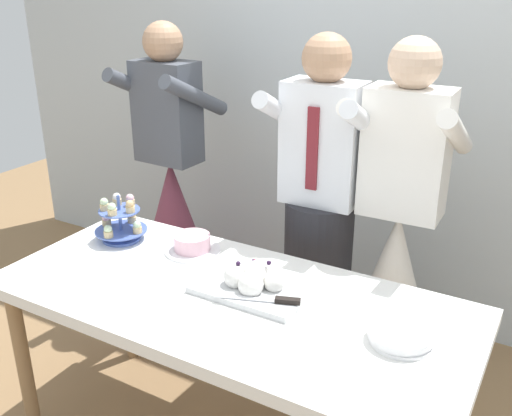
{
  "coord_description": "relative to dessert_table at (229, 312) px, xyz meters",
  "views": [
    {
      "loc": [
        1.02,
        -1.56,
        1.88
      ],
      "look_at": [
        0.03,
        0.15,
        1.07
      ],
      "focal_mm": 40.54,
      "sensor_mm": 36.0,
      "label": 1
    }
  ],
  "objects": [
    {
      "name": "plate_stack",
      "position": [
        0.64,
        0.03,
        0.1
      ],
      "size": [
        0.22,
        0.22,
        0.04
      ],
      "color": "white",
      "rests_on": "dessert_table"
    },
    {
      "name": "main_cake_tray",
      "position": [
        0.06,
        0.08,
        0.12
      ],
      "size": [
        0.43,
        0.32,
        0.13
      ],
      "color": "silver",
      "rests_on": "dessert_table"
    },
    {
      "name": "person_bride",
      "position": [
        0.41,
        0.73,
        -0.12
      ],
      "size": [
        0.56,
        0.56,
        1.66
      ],
      "color": "white",
      "rests_on": "ground_plane"
    },
    {
      "name": "dessert_table",
      "position": [
        0.0,
        0.0,
        0.0
      ],
      "size": [
        1.8,
        0.8,
        0.78
      ],
      "color": "white",
      "rests_on": "ground_plane"
    },
    {
      "name": "round_cake",
      "position": [
        -0.33,
        0.23,
        0.11
      ],
      "size": [
        0.24,
        0.24,
        0.08
      ],
      "color": "white",
      "rests_on": "dessert_table"
    },
    {
      "name": "person_groom",
      "position": [
        0.05,
        0.7,
        0.05
      ],
      "size": [
        0.47,
        0.5,
        1.66
      ],
      "color": "#232328",
      "rests_on": "ground_plane"
    },
    {
      "name": "cupcake_stand",
      "position": [
        -0.67,
        0.17,
        0.16
      ],
      "size": [
        0.23,
        0.23,
        0.21
      ],
      "color": "#4C66B2",
      "rests_on": "dessert_table"
    },
    {
      "name": "person_guest",
      "position": [
        -0.92,
        0.84,
        -0.12
      ],
      "size": [
        0.56,
        0.56,
        1.66
      ],
      "color": "brown",
      "rests_on": "ground_plane"
    },
    {
      "name": "rear_wall",
      "position": [
        0.0,
        1.45,
        0.75
      ],
      "size": [
        5.2,
        0.1,
        2.9
      ],
      "primitive_type": "cube",
      "color": "silver",
      "rests_on": "ground_plane"
    }
  ]
}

